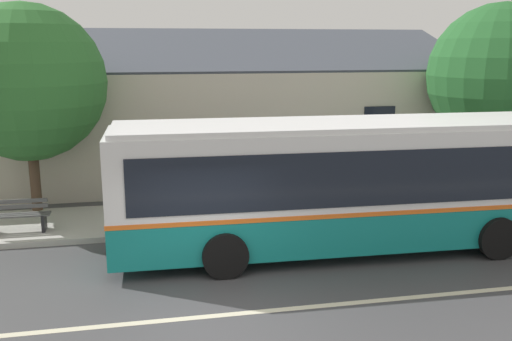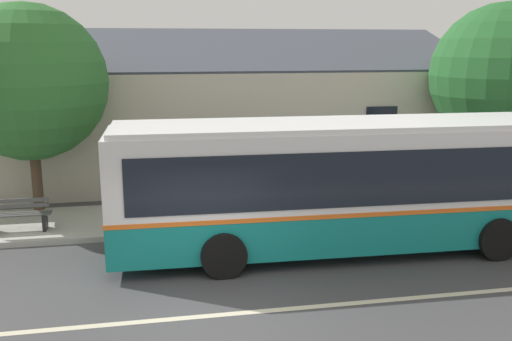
% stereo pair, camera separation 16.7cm
% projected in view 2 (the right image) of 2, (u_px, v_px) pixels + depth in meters
% --- Properties ---
extents(ground_plane, '(300.00, 300.00, 0.00)m').
position_uv_depth(ground_plane, '(213.00, 316.00, 10.51)').
color(ground_plane, '#424244').
extents(sidewalk_far, '(60.00, 3.00, 0.15)m').
position_uv_depth(sidewalk_far, '(189.00, 217.00, 16.25)').
color(sidewalk_far, '#ADAAA3').
rests_on(sidewalk_far, ground).
extents(lane_divider_stripe, '(60.00, 0.16, 0.01)m').
position_uv_depth(lane_divider_stripe, '(213.00, 315.00, 10.51)').
color(lane_divider_stripe, beige).
rests_on(lane_divider_stripe, ground).
extents(community_building, '(24.18, 9.58, 6.52)m').
position_uv_depth(community_building, '(136.00, 117.00, 22.51)').
color(community_building, beige).
rests_on(community_building, ground).
extents(transit_bus, '(11.06, 2.96, 3.14)m').
position_uv_depth(transit_bus, '(343.00, 182.00, 13.57)').
color(transit_bus, '#147F7A').
rests_on(transit_bus, ground).
extents(bench_by_building, '(1.73, 0.51, 0.94)m').
position_uv_depth(bench_by_building, '(16.00, 216.00, 14.66)').
color(bench_by_building, '#4C4C4C').
rests_on(bench_by_building, sidewalk_far).
extents(street_tree_primary, '(4.63, 4.63, 6.23)m').
position_uv_depth(street_tree_primary, '(503.00, 76.00, 18.32)').
color(street_tree_primary, '#4C3828').
rests_on(street_tree_primary, ground).
extents(street_tree_secondary, '(4.40, 4.40, 6.06)m').
position_uv_depth(street_tree_secondary, '(28.00, 88.00, 16.13)').
color(street_tree_secondary, '#4C3828').
rests_on(street_tree_secondary, ground).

